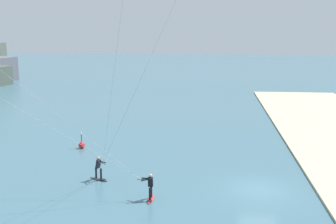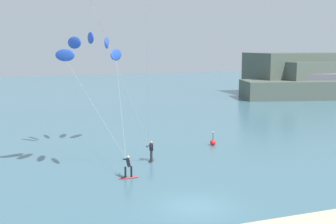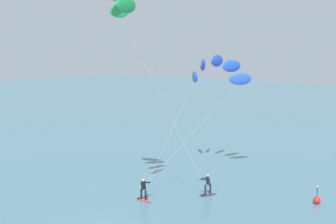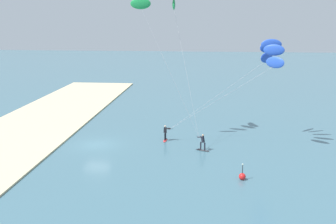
% 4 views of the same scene
% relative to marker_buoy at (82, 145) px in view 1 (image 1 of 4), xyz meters
% --- Properties ---
extents(ground_plane, '(240.00, 240.00, 0.00)m').
position_rel_marker_buoy_xyz_m(ground_plane, '(-8.22, -14.31, -0.30)').
color(ground_plane, '#426B7A').
extents(marker_buoy, '(0.56, 0.56, 1.38)m').
position_rel_marker_buoy_xyz_m(marker_buoy, '(0.00, 0.00, 0.00)').
color(marker_buoy, red).
rests_on(marker_buoy, ground).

